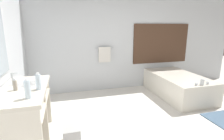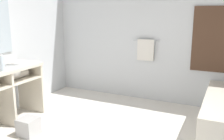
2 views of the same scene
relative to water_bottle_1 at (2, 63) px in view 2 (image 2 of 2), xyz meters
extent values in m
cube|color=silver|center=(1.68, 2.17, 0.36)|extent=(7.40, 0.06, 2.70)
cylinder|color=silver|center=(1.38, 2.10, 0.16)|extent=(0.50, 0.02, 0.02)
cube|color=silver|center=(1.38, 2.09, -0.01)|extent=(0.32, 0.04, 0.40)
cube|color=beige|center=(-0.22, 0.11, -0.34)|extent=(0.57, 1.19, 0.02)
cylinder|color=white|center=(-0.22, 0.29, -0.18)|extent=(0.34, 0.34, 0.14)
cube|color=beige|center=(-0.22, 0.11, -0.57)|extent=(0.55, 0.04, 0.83)
cube|color=beige|center=(-0.22, 0.71, -0.57)|extent=(0.55, 0.04, 0.83)
cylinder|color=silver|center=(-0.17, 0.42, -0.27)|extent=(0.13, 0.34, 0.13)
cylinder|color=silver|center=(-0.38, 0.29, -0.10)|extent=(0.04, 0.04, 0.02)
cylinder|color=silver|center=(-0.38, 0.29, -0.01)|extent=(0.02, 0.02, 0.16)
cube|color=silver|center=(-0.34, 0.29, 0.06)|extent=(0.07, 0.01, 0.01)
cylinder|color=silver|center=(0.00, 0.00, 0.00)|extent=(0.07, 0.07, 0.21)
cylinder|color=white|center=(0.00, 0.00, 0.11)|extent=(0.04, 0.04, 0.02)
cube|color=#B2B2B2|center=(0.38, 0.01, -0.87)|extent=(0.25, 0.25, 0.24)
camera|label=1|loc=(0.35, -2.36, 0.69)|focal=28.00mm
camera|label=2|loc=(2.80, -2.38, 0.68)|focal=40.00mm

